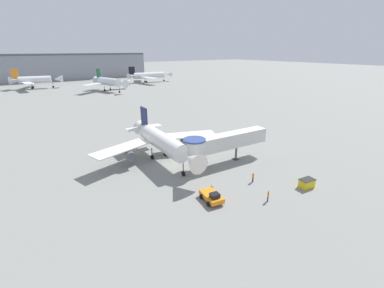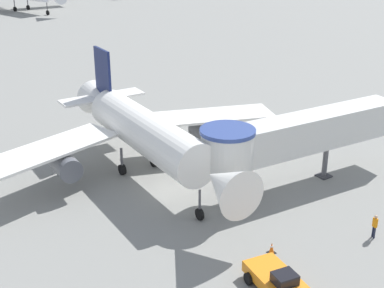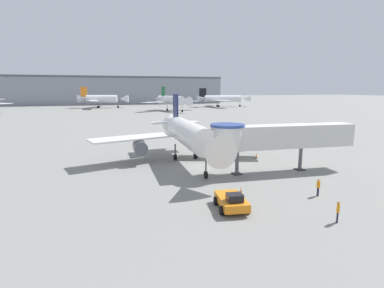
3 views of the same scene
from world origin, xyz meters
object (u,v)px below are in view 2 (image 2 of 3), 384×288
object	(u,v)px
jet_bridge	(291,136)
main_airplane	(144,132)
traffic_cone_near_nose	(272,248)
ground_crew_marshaller	(375,225)
traffic_cone_starboard_wing	(248,149)
pushback_tug_orange	(276,280)

from	to	relation	value
jet_bridge	main_airplane	bearing A→B (deg)	140.05
main_airplane	traffic_cone_near_nose	distance (m)	15.13
jet_bridge	ground_crew_marshaller	bearing A→B (deg)	-88.18
traffic_cone_starboard_wing	jet_bridge	bearing A→B (deg)	-104.99
traffic_cone_starboard_wing	traffic_cone_near_nose	distance (m)	16.68
main_airplane	traffic_cone_starboard_wing	distance (m)	11.19
traffic_cone_starboard_wing	traffic_cone_near_nose	bearing A→B (deg)	-124.07
traffic_cone_starboard_wing	traffic_cone_near_nose	world-z (taller)	traffic_cone_near_nose
jet_bridge	ground_crew_marshaller	world-z (taller)	jet_bridge
main_airplane	pushback_tug_orange	world-z (taller)	main_airplane
main_airplane	traffic_cone_starboard_wing	bearing A→B (deg)	-2.55
traffic_cone_near_nose	traffic_cone_starboard_wing	bearing A→B (deg)	55.93
jet_bridge	traffic_cone_near_nose	size ratio (longest dim) A/B	23.58
traffic_cone_near_nose	ground_crew_marshaller	distance (m)	7.49
traffic_cone_near_nose	main_airplane	bearing A→B (deg)	94.71
pushback_tug_orange	main_airplane	bearing A→B (deg)	94.70
main_airplane	traffic_cone_starboard_wing	xyz separation A→B (m)	(10.55, -0.82, -3.64)
main_airplane	traffic_cone_near_nose	bearing A→B (deg)	-83.37
jet_bridge	pushback_tug_orange	world-z (taller)	jet_bridge
pushback_tug_orange	jet_bridge	bearing A→B (deg)	52.66
main_airplane	ground_crew_marshaller	size ratio (longest dim) A/B	15.83
jet_bridge	traffic_cone_near_nose	distance (m)	10.61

